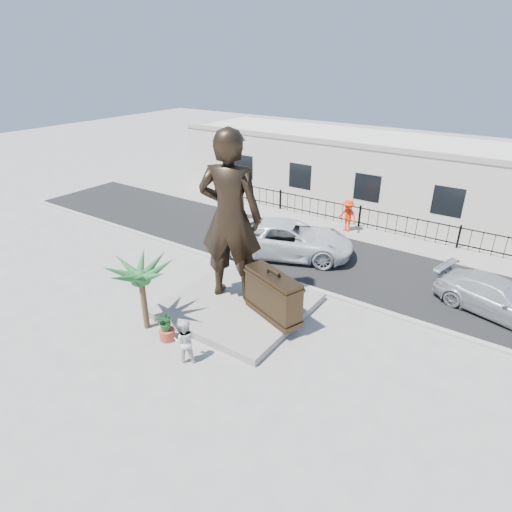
{
  "coord_description": "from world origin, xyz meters",
  "views": [
    {
      "loc": [
        8.45,
        -10.25,
        9.45
      ],
      "look_at": [
        0.0,
        2.0,
        2.3
      ],
      "focal_mm": 30.0,
      "sensor_mm": 36.0,
      "label": 1
    }
  ],
  "objects_px": {
    "suitcase": "(273,296)",
    "car_white": "(289,239)",
    "statue": "(230,217)",
    "tourist": "(185,341)"
  },
  "relations": [
    {
      "from": "statue",
      "to": "car_white",
      "type": "xyz_separation_m",
      "value": [
        -0.3,
        5.14,
        -2.8
      ]
    },
    {
      "from": "statue",
      "to": "suitcase",
      "type": "height_order",
      "value": "statue"
    },
    {
      "from": "car_white",
      "to": "statue",
      "type": "bearing_deg",
      "value": 161.12
    },
    {
      "from": "tourist",
      "to": "car_white",
      "type": "xyz_separation_m",
      "value": [
        -1.39,
        9.1,
        0.11
      ]
    },
    {
      "from": "suitcase",
      "to": "car_white",
      "type": "height_order",
      "value": "suitcase"
    },
    {
      "from": "suitcase",
      "to": "car_white",
      "type": "distance_m",
      "value": 6.15
    },
    {
      "from": "tourist",
      "to": "car_white",
      "type": "relative_size",
      "value": 0.25
    },
    {
      "from": "suitcase",
      "to": "car_white",
      "type": "xyz_separation_m",
      "value": [
        -2.58,
        5.57,
        -0.29
      ]
    },
    {
      "from": "tourist",
      "to": "car_white",
      "type": "height_order",
      "value": "car_white"
    },
    {
      "from": "tourist",
      "to": "statue",
      "type": "bearing_deg",
      "value": -105.6
    }
  ]
}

